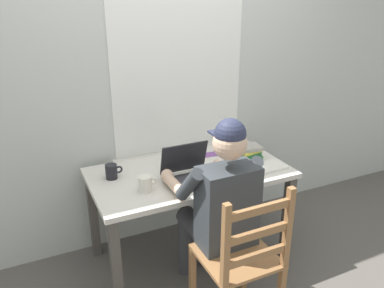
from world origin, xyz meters
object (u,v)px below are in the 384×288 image
object	(u,v)px
seated_person	(218,203)
wooden_chair	(241,260)
landscape_photo_print	(210,155)
book_stack_main	(249,152)
coffee_mug_white	(145,184)
computer_mouse	(231,171)
coffee_mug_dark	(112,171)
laptop	(189,172)
desk	(190,183)

from	to	relation	value
seated_person	wooden_chair	distance (m)	0.36
landscape_photo_print	book_stack_main	bearing A→B (deg)	-30.97
coffee_mug_white	book_stack_main	xyz separation A→B (m)	(0.87, 0.16, -0.00)
wooden_chair	computer_mouse	size ratio (longest dim) A/B	9.56
coffee_mug_white	coffee_mug_dark	size ratio (longest dim) A/B	1.04
book_stack_main	coffee_mug_white	bearing A→B (deg)	-169.74
computer_mouse	book_stack_main	world-z (taller)	book_stack_main
seated_person	coffee_mug_dark	bearing A→B (deg)	131.85
laptop	coffee_mug_dark	world-z (taller)	laptop
seated_person	coffee_mug_dark	xyz separation A→B (m)	(-0.50, 0.56, 0.07)
coffee_mug_white	laptop	bearing A→B (deg)	5.90
computer_mouse	book_stack_main	bearing A→B (deg)	33.82
laptop	landscape_photo_print	xyz separation A→B (m)	(0.31, 0.31, -0.05)
desk	landscape_photo_print	bearing A→B (deg)	36.66
desk	coffee_mug_dark	world-z (taller)	coffee_mug_dark
desk	coffee_mug_white	size ratio (longest dim) A/B	11.29
seated_person	book_stack_main	world-z (taller)	seated_person
wooden_chair	landscape_photo_print	bearing A→B (deg)	73.31
landscape_photo_print	coffee_mug_dark	bearing A→B (deg)	-166.87
wooden_chair	book_stack_main	size ratio (longest dim) A/B	4.69
coffee_mug_dark	wooden_chair	bearing A→B (deg)	-59.17
desk	landscape_photo_print	xyz separation A→B (m)	(0.26, 0.19, 0.10)
laptop	coffee_mug_dark	distance (m)	0.52
computer_mouse	seated_person	bearing A→B (deg)	-131.88
computer_mouse	wooden_chair	bearing A→B (deg)	-114.27
desk	seated_person	distance (m)	0.45
desk	laptop	xyz separation A→B (m)	(-0.05, -0.12, 0.15)
desk	coffee_mug_dark	bearing A→B (deg)	167.33
computer_mouse	coffee_mug_white	distance (m)	0.61
desk	laptop	distance (m)	0.20
book_stack_main	desk	bearing A→B (deg)	-178.98
computer_mouse	coffee_mug_white	world-z (taller)	coffee_mug_white
coffee_mug_white	book_stack_main	world-z (taller)	same
seated_person	wooden_chair	bearing A→B (deg)	-90.00
wooden_chair	coffee_mug_white	size ratio (longest dim) A/B	7.85
book_stack_main	laptop	bearing A→B (deg)	-167.25
seated_person	wooden_chair	size ratio (longest dim) A/B	1.32
desk	coffee_mug_dark	xyz separation A→B (m)	(-0.52, 0.12, 0.14)
coffee_mug_white	seated_person	bearing A→B (deg)	-39.73
laptop	landscape_photo_print	bearing A→B (deg)	44.45
seated_person	landscape_photo_print	distance (m)	0.70
seated_person	coffee_mug_dark	size ratio (longest dim) A/B	10.82
computer_mouse	book_stack_main	distance (m)	0.31
coffee_mug_white	book_stack_main	size ratio (longest dim) A/B	0.60
desk	seated_person	bearing A→B (deg)	-92.04
wooden_chair	book_stack_main	distance (m)	0.94
wooden_chair	coffee_mug_white	bearing A→B (deg)	121.72
coffee_mug_dark	book_stack_main	world-z (taller)	book_stack_main
computer_mouse	coffee_mug_white	bearing A→B (deg)	178.79
seated_person	landscape_photo_print	size ratio (longest dim) A/B	9.70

